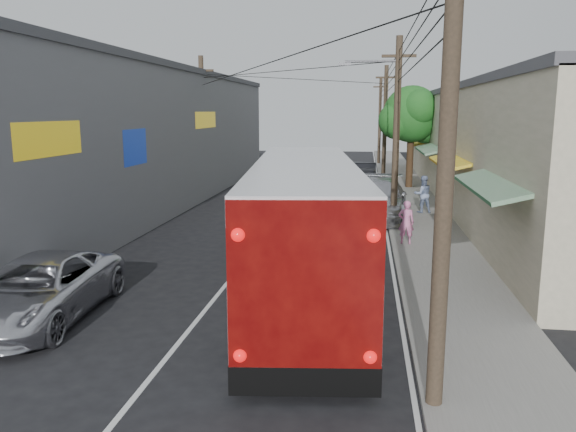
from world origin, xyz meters
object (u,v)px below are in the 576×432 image
Objects in this scene: parked_car_far at (364,174)px; pedestrian_near at (406,222)px; parked_suv at (378,199)px; pedestrian_far at (423,194)px; parked_car_mid at (367,178)px; jeepney at (39,289)px; coach_bus at (304,225)px.

parked_car_far is 2.77× the size of pedestrian_near.
pedestrian_far is at bearing 32.34° from parked_suv.
pedestrian_near reaches higher than parked_car_mid.
parked_suv is (8.40, 14.35, 0.18)m from jeepney.
parked_suv is at bearing 72.14° from coach_bus.
coach_bus reaches higher than pedestrian_far.
parked_car_far is (-0.70, 12.50, -0.19)m from parked_suv.
coach_bus is 2.87× the size of parked_car_far.
parked_suv reaches higher than jeepney.
jeepney is at bearing -105.67° from parked_car_far.
parked_car_far is (7.70, 26.85, -0.01)m from jeepney.
coach_bus reaches higher than jeepney.
coach_bus reaches higher than parked_car_mid.
pedestrian_near is (9.30, 8.78, 0.18)m from jeepney.
parked_car_mid is at bearing 79.02° from coach_bus.
pedestrian_far is at bearing 63.98° from coach_bus.
parked_car_far is at bearing 96.70° from parked_suv.
parked_car_mid is 16.28m from pedestrian_near.
parked_suv is at bearing -86.47° from parked_car_far.
coach_bus reaches higher than parked_car_far.
parked_car_mid is 2.44× the size of pedestrian_near.
jeepney is 26.21m from parked_car_mid.
parked_car_far is (1.59, 23.75, -1.15)m from coach_bus.
pedestrian_far is (1.25, 6.75, 0.09)m from pedestrian_near.
parked_car_mid is (-0.51, 10.65, -0.26)m from parked_suv.
parked_suv is at bearing 56.58° from jeepney.
parked_car_far is at bearing 79.81° from coach_bus.
pedestrian_near is at bearing 54.29° from coach_bus.
parked_car_far reaches higher than parked_car_mid.
parked_car_mid is at bearing 96.28° from parked_suv.
jeepney is 3.01× the size of pedestrian_far.
parked_car_mid is at bearing -85.90° from pedestrian_far.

